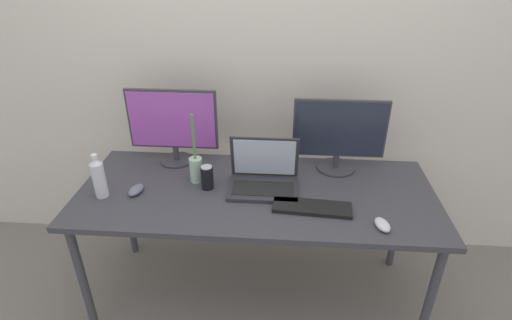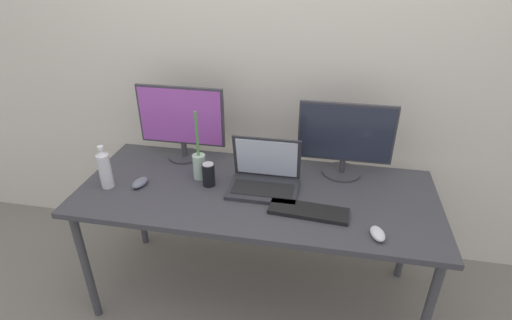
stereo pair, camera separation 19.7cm
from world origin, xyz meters
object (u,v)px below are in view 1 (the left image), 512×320
Objects in this scene: work_desk at (256,200)px; mouse_by_keyboard at (136,190)px; monitor_left at (173,124)px; soda_can_near_keyboard at (207,177)px; bamboo_vase at (196,168)px; laptop_silver at (264,176)px; mouse_by_laptop at (382,225)px; monitor_center at (339,134)px; keyboard_main at (312,207)px; water_bottle at (99,178)px.

mouse_by_keyboard reaches higher than work_desk.
soda_can_near_keyboard is at bearing -49.06° from monitor_left.
bamboo_vase is (0.16, -0.21, -0.16)m from monitor_left.
laptop_silver is 0.36m from bamboo_vase.
work_desk is 0.65m from mouse_by_laptop.
monitor_left is at bearing 83.06° from mouse_by_keyboard.
monitor_center is 1.33× the size of keyboard_main.
work_desk is 17.89× the size of mouse_by_laptop.
mouse_by_keyboard is (-0.12, -0.34, -0.22)m from monitor_left.
mouse_by_keyboard is at bearing 13.13° from water_bottle.
monitor_left is (-0.49, 0.28, 0.30)m from work_desk.
monitor_center is at bearing 16.96° from water_bottle.
work_desk is 0.13m from laptop_silver.
bamboo_vase is at bearing 175.76° from laptop_silver.
laptop_silver is at bearing 10.59° from water_bottle.
laptop_silver is 0.29m from soda_can_near_keyboard.
soda_can_near_keyboard is 0.10m from bamboo_vase.
laptop_silver is at bearing 7.06° from soda_can_near_keyboard.
monitor_center is 4.63× the size of mouse_by_keyboard.
bamboo_vase is (-0.07, 0.06, 0.02)m from soda_can_near_keyboard.
monitor_center is at bearing 91.93° from mouse_by_laptop.
soda_can_near_keyboard reaches higher than mouse_by_keyboard.
mouse_by_laptop is 0.97m from bamboo_vase.
bamboo_vase reaches higher than soda_can_near_keyboard.
mouse_by_keyboard is at bearing 156.09° from mouse_by_laptop.
monitor_left is 2.13× the size of water_bottle.
laptop_silver is 0.63m from mouse_by_laptop.
monitor_center is 3.97× the size of soda_can_near_keyboard.
monitor_left reaches higher than mouse_by_laptop.
monitor_left is 0.43m from mouse_by_keyboard.
mouse_by_keyboard and mouse_by_laptop have the same top height.
bamboo_vase reaches higher than work_desk.
monitor_center is at bearing 31.12° from work_desk.
soda_can_near_keyboard is (-0.53, 0.15, 0.05)m from keyboard_main.
monitor_left is 3.98× the size of soda_can_near_keyboard.
mouse_by_keyboard is (-1.04, -0.33, -0.20)m from monitor_center.
mouse_by_laptop is at bearing -17.81° from soda_can_near_keyboard.
water_bottle is (-1.20, -0.37, -0.11)m from monitor_center.
water_bottle is at bearing -177.59° from keyboard_main.
soda_can_near_keyboard is at bearing 168.60° from keyboard_main.
bamboo_vase is (-0.36, 0.03, 0.02)m from laptop_silver.
keyboard_main is 1.05m from water_bottle.
bamboo_vase is (-0.60, 0.21, 0.07)m from keyboard_main.
work_desk is 4.79× the size of bamboo_vase.
mouse_by_keyboard is (-0.61, -0.07, 0.08)m from work_desk.
water_bottle is 0.48m from bamboo_vase.
mouse_by_laptop reaches higher than keyboard_main.
monitor_left is at bearing 155.71° from keyboard_main.
bamboo_vase is at bearing 167.51° from work_desk.
laptop_silver is 0.94× the size of keyboard_main.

